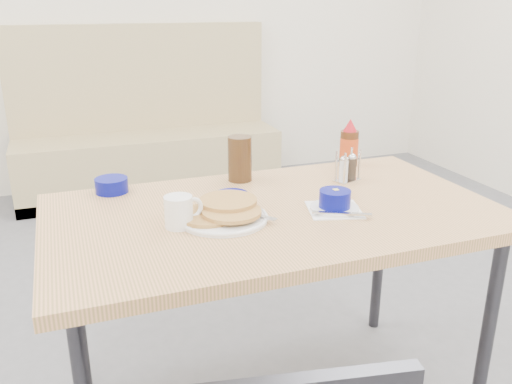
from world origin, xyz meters
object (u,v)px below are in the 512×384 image
object	(u,v)px
dining_table	(274,227)
butter_bowl	(232,200)
grits_setting	(335,202)
amber_tumbler	(240,159)
coffee_mug	(180,211)
syrup_bottle	(349,146)
pancake_plate	(223,213)
booth_bench	(148,145)
creamer_bowl	(112,185)
condiment_caddy	(348,170)

from	to	relation	value
dining_table	butter_bowl	distance (m)	0.16
grits_setting	amber_tumbler	size ratio (longest dim) A/B	1.28
dining_table	coffee_mug	world-z (taller)	coffee_mug
dining_table	amber_tumbler	world-z (taller)	amber_tumbler
grits_setting	syrup_bottle	distance (m)	0.50
pancake_plate	coffee_mug	bearing A→B (deg)	-176.56
dining_table	grits_setting	xyz separation A→B (m)	(0.17, -0.07, 0.09)
booth_bench	pancake_plate	world-z (taller)	booth_bench
pancake_plate	amber_tumbler	size ratio (longest dim) A/B	1.71
dining_table	butter_bowl	world-z (taller)	butter_bowl
booth_bench	creamer_bowl	size ratio (longest dim) A/B	17.22
grits_setting	condiment_caddy	xyz separation A→B (m)	(0.18, 0.25, 0.01)
booth_bench	butter_bowl	xyz separation A→B (m)	(-0.12, -2.47, 0.43)
pancake_plate	grits_setting	world-z (taller)	grits_setting
dining_table	grits_setting	size ratio (longest dim) A/B	6.71
creamer_bowl	amber_tumbler	xyz separation A→B (m)	(0.45, -0.03, 0.06)
coffee_mug	amber_tumbler	xyz separation A→B (m)	(0.30, 0.35, 0.03)
pancake_plate	grits_setting	size ratio (longest dim) A/B	1.33
dining_table	butter_bowl	bearing A→B (deg)	152.33
pancake_plate	butter_bowl	xyz separation A→B (m)	(0.06, 0.09, 0.00)
creamer_bowl	amber_tumbler	size ratio (longest dim) A/B	0.68
butter_bowl	amber_tumbler	size ratio (longest dim) A/B	0.64
pancake_plate	amber_tumbler	world-z (taller)	amber_tumbler
dining_table	butter_bowl	size ratio (longest dim) A/B	13.42
pancake_plate	amber_tumbler	distance (m)	0.38
booth_bench	grits_setting	bearing A→B (deg)	-86.22
coffee_mug	condiment_caddy	world-z (taller)	condiment_caddy
pancake_plate	coffee_mug	world-z (taller)	coffee_mug
coffee_mug	syrup_bottle	size ratio (longest dim) A/B	0.63
booth_bench	creamer_bowl	distance (m)	2.28
coffee_mug	butter_bowl	xyz separation A→B (m)	(0.19, 0.10, -0.02)
butter_bowl	coffee_mug	bearing A→B (deg)	-152.75
dining_table	coffee_mug	xyz separation A→B (m)	(-0.31, -0.03, 0.11)
grits_setting	amber_tumbler	bearing A→B (deg)	114.91
grits_setting	coffee_mug	bearing A→B (deg)	175.03
grits_setting	syrup_bottle	bearing A→B (deg)	55.96
coffee_mug	syrup_bottle	distance (m)	0.85
coffee_mug	grits_setting	world-z (taller)	coffee_mug
condiment_caddy	syrup_bottle	xyz separation A→B (m)	(0.10, 0.16, 0.04)
coffee_mug	creamer_bowl	bearing A→B (deg)	112.46
booth_bench	dining_table	xyz separation A→B (m)	(0.00, -2.53, 0.35)
booth_bench	condiment_caddy	xyz separation A→B (m)	(0.36, -2.36, 0.45)
amber_tumbler	condiment_caddy	xyz separation A→B (m)	(0.36, -0.14, -0.04)
coffee_mug	butter_bowl	bearing A→B (deg)	27.25
dining_table	butter_bowl	xyz separation A→B (m)	(-0.12, 0.06, 0.09)
creamer_bowl	booth_bench	bearing A→B (deg)	78.16
booth_bench	butter_bowl	distance (m)	2.51
creamer_bowl	condiment_caddy	size ratio (longest dim) A/B	0.96
booth_bench	coffee_mug	xyz separation A→B (m)	(-0.31, -2.57, 0.46)
dining_table	grits_setting	world-z (taller)	grits_setting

